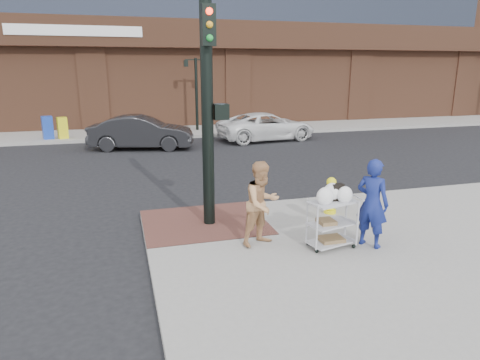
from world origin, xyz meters
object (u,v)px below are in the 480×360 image
object	(u,v)px
fire_hydrant	(331,195)
utility_cart	(332,219)
lamp_post	(196,86)
traffic_signal_pole	(209,106)
woman_blue	(372,203)
minivan_white	(267,126)
pedestrian_tan	(262,204)
sedan_dark	(141,132)

from	to	relation	value
fire_hydrant	utility_cart	bearing A→B (deg)	-116.94
lamp_post	traffic_signal_pole	bearing A→B (deg)	-99.24
utility_cart	woman_blue	bearing A→B (deg)	-11.03
traffic_signal_pole	lamp_post	bearing A→B (deg)	80.76
woman_blue	minivan_white	size ratio (longest dim) A/B	0.35
utility_cart	lamp_post	bearing A→B (deg)	88.53
traffic_signal_pole	utility_cart	world-z (taller)	traffic_signal_pole
traffic_signal_pole	pedestrian_tan	bearing A→B (deg)	-62.32
woman_blue	fire_hydrant	size ratio (longest dim) A/B	1.97
pedestrian_tan	fire_hydrant	size ratio (longest dim) A/B	1.89
lamp_post	minivan_white	distance (m)	5.07
utility_cart	fire_hydrant	distance (m)	2.11
utility_cart	fire_hydrant	world-z (taller)	utility_cart
pedestrian_tan	minivan_white	xyz separation A→B (m)	(4.67, 13.00, -0.31)
woman_blue	minivan_white	world-z (taller)	woman_blue
utility_cart	fire_hydrant	size ratio (longest dim) A/B	1.42
minivan_white	utility_cart	size ratio (longest dim) A/B	3.92
pedestrian_tan	woman_blue	bearing A→B (deg)	-40.72
minivan_white	fire_hydrant	distance (m)	11.90
sedan_dark	utility_cart	bearing A→B (deg)	-153.39
traffic_signal_pole	fire_hydrant	bearing A→B (deg)	-1.56
utility_cart	sedan_dark	bearing A→B (deg)	103.02
traffic_signal_pole	sedan_dark	bearing A→B (deg)	94.82
sedan_dark	utility_cart	size ratio (longest dim) A/B	3.60
utility_cart	traffic_signal_pole	bearing A→B (deg)	136.10
traffic_signal_pole	pedestrian_tan	xyz separation A→B (m)	(0.75, -1.43, -1.82)
sedan_dark	pedestrian_tan	bearing A→B (deg)	-158.66
lamp_post	fire_hydrant	xyz separation A→B (m)	(0.52, -15.31, -2.01)
woman_blue	sedan_dark	size ratio (longest dim) A/B	0.39
traffic_signal_pole	utility_cart	bearing A→B (deg)	-43.90
traffic_signal_pole	fire_hydrant	size ratio (longest dim) A/B	5.51
traffic_signal_pole	fire_hydrant	distance (m)	3.73
traffic_signal_pole	sedan_dark	xyz separation A→B (m)	(-0.91, 10.78, -2.07)
woman_blue	pedestrian_tan	size ratio (longest dim) A/B	1.04
minivan_white	sedan_dark	bearing A→B (deg)	89.84
sedan_dark	utility_cart	xyz separation A→B (m)	(2.95, -12.74, -0.03)
utility_cart	fire_hydrant	xyz separation A→B (m)	(0.95, 1.88, -0.12)
woman_blue	pedestrian_tan	distance (m)	2.17
sedan_dark	minivan_white	distance (m)	6.38
woman_blue	utility_cart	xyz separation A→B (m)	(-0.77, 0.15, -0.31)
traffic_signal_pole	woman_blue	distance (m)	3.94
traffic_signal_pole	fire_hydrant	world-z (taller)	traffic_signal_pole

